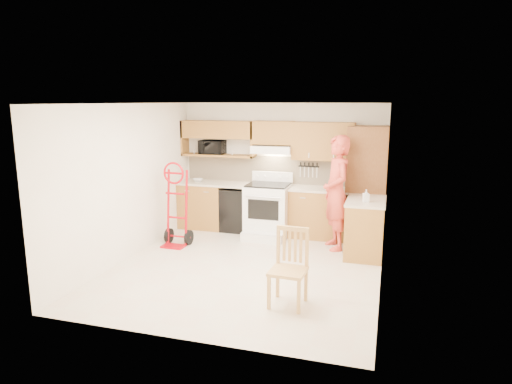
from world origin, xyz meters
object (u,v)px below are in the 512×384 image
at_px(person, 337,193).
at_px(range, 267,206).
at_px(microwave, 212,147).
at_px(hand_truck, 175,209).
at_px(dining_chair, 288,268).

bearing_deg(person, range, -128.74).
height_order(microwave, range, microwave).
height_order(person, hand_truck, person).
bearing_deg(hand_truck, person, 14.83).
distance_m(microwave, range, 1.67).
distance_m(microwave, hand_truck, 1.70).
height_order(microwave, hand_truck, microwave).
bearing_deg(microwave, hand_truck, -97.26).
bearing_deg(range, microwave, 162.65).
xyz_separation_m(range, dining_chair, (1.02, -2.79, -0.10)).
distance_m(microwave, person, 2.75).
height_order(microwave, dining_chair, microwave).
relative_size(range, dining_chair, 1.21).
xyz_separation_m(microwave, person, (2.57, -0.74, -0.64)).
distance_m(range, person, 1.42).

